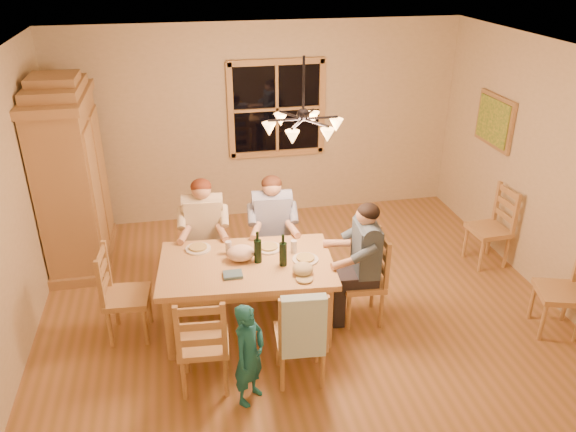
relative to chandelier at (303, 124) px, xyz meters
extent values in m
plane|color=olive|center=(0.00, 0.00, -2.08)|extent=(5.50, 5.50, 0.00)
cube|color=white|center=(0.00, 0.00, 0.62)|extent=(5.50, 5.00, 0.02)
cube|color=#C3B38A|center=(0.00, 2.50, -0.73)|extent=(5.50, 0.02, 2.70)
cube|color=#C3B38A|center=(-2.75, 0.00, -0.73)|extent=(0.02, 5.00, 2.70)
cube|color=#C3B38A|center=(2.75, 0.00, -0.73)|extent=(0.02, 5.00, 2.70)
cube|color=black|center=(0.20, 2.48, -0.53)|extent=(1.20, 0.03, 1.20)
cube|color=#AA824B|center=(0.20, 2.46, -0.53)|extent=(1.30, 0.06, 1.30)
cube|color=olive|center=(2.72, 1.20, -0.48)|extent=(0.04, 0.78, 0.64)
cube|color=#1E6B2D|center=(2.69, 1.20, -0.48)|extent=(0.02, 0.68, 0.54)
cylinder|color=black|center=(0.00, 0.00, 0.36)|extent=(0.02, 0.02, 0.53)
sphere|color=black|center=(0.00, 0.00, 0.09)|extent=(0.12, 0.12, 0.12)
cylinder|color=black|center=(0.16, 0.00, 0.05)|extent=(0.34, 0.02, 0.02)
cone|color=#FFB259|center=(0.32, 0.00, -0.03)|extent=(0.13, 0.13, 0.12)
cylinder|color=black|center=(0.08, 0.14, 0.05)|extent=(0.19, 0.31, 0.02)
cone|color=#FFB259|center=(0.16, 0.28, -0.03)|extent=(0.13, 0.13, 0.12)
cylinder|color=black|center=(-0.08, 0.14, 0.05)|extent=(0.19, 0.31, 0.02)
cone|color=#FFB259|center=(-0.16, 0.28, -0.03)|extent=(0.13, 0.13, 0.12)
cylinder|color=black|center=(-0.16, 0.00, 0.05)|extent=(0.34, 0.02, 0.02)
cone|color=#FFB259|center=(-0.32, 0.00, -0.03)|extent=(0.13, 0.13, 0.12)
cylinder|color=black|center=(-0.08, -0.14, 0.05)|extent=(0.19, 0.31, 0.02)
cone|color=#FFB259|center=(-0.16, -0.28, -0.03)|extent=(0.13, 0.13, 0.12)
cylinder|color=black|center=(0.08, -0.14, 0.05)|extent=(0.19, 0.31, 0.02)
cone|color=#FFB259|center=(0.16, -0.28, -0.03)|extent=(0.13, 0.13, 0.12)
cube|color=olive|center=(-2.43, 1.60, -1.08)|extent=(0.60, 1.30, 2.00)
cube|color=olive|center=(-2.43, 1.60, -0.03)|extent=(0.66, 1.40, 0.10)
cube|color=olive|center=(-2.43, 1.60, 0.07)|extent=(0.58, 1.00, 0.12)
cube|color=olive|center=(-2.43, 1.60, 0.17)|extent=(0.52, 0.55, 0.10)
cube|color=#AA824B|center=(-2.12, 1.27, -1.08)|extent=(0.03, 0.55, 1.60)
cube|color=#AA824B|center=(-2.12, 1.93, -1.08)|extent=(0.03, 0.55, 1.60)
cube|color=olive|center=(-2.43, 1.60, -2.02)|extent=(0.66, 1.40, 0.12)
cube|color=tan|center=(-0.60, -0.18, -1.35)|extent=(1.78, 1.18, 0.06)
cube|color=#AA824B|center=(-0.60, -0.18, -1.43)|extent=(1.62, 1.02, 0.10)
cylinder|color=#AA824B|center=(-1.38, -0.54, -1.73)|extent=(0.09, 0.09, 0.70)
cylinder|color=#AA824B|center=(0.12, -0.66, -1.73)|extent=(0.09, 0.09, 0.70)
cylinder|color=#AA824B|center=(-1.31, 0.30, -1.73)|extent=(0.09, 0.09, 0.70)
cylinder|color=#AA824B|center=(0.19, 0.18, -1.73)|extent=(0.09, 0.09, 0.70)
cube|color=#AA824B|center=(-0.96, 0.66, -1.63)|extent=(0.47, 0.45, 0.06)
cube|color=#AA824B|center=(-0.96, 0.66, -1.36)|extent=(0.38, 0.08, 0.54)
cube|color=#AA824B|center=(-0.20, 0.60, -1.63)|extent=(0.47, 0.45, 0.06)
cube|color=#AA824B|center=(-0.20, 0.60, -1.36)|extent=(0.38, 0.08, 0.54)
cube|color=#AA824B|center=(-1.09, -0.95, -1.63)|extent=(0.47, 0.45, 0.06)
cube|color=#AA824B|center=(-1.09, -0.95, -1.36)|extent=(0.38, 0.08, 0.54)
cube|color=#AA824B|center=(-0.24, -1.02, -1.63)|extent=(0.47, 0.45, 0.06)
cube|color=#AA824B|center=(-0.24, -1.02, -1.36)|extent=(0.38, 0.08, 0.54)
cube|color=#AA824B|center=(-1.78, -0.08, -1.63)|extent=(0.45, 0.47, 0.06)
cube|color=#AA824B|center=(-1.78, -0.08, -1.36)|extent=(0.08, 0.38, 0.54)
cube|color=#AA824B|center=(0.58, -0.27, -1.63)|extent=(0.45, 0.47, 0.06)
cube|color=#AA824B|center=(0.58, -0.27, -1.36)|extent=(0.08, 0.38, 0.54)
cube|color=beige|center=(-0.96, 0.66, -1.24)|extent=(0.42, 0.25, 0.52)
cube|color=#262328|center=(-0.96, 0.66, -1.55)|extent=(0.41, 0.45, 0.14)
sphere|color=tan|center=(-0.96, 0.66, -0.86)|extent=(0.21, 0.21, 0.21)
ellipsoid|color=#592614|center=(-0.96, 0.66, -0.83)|extent=(0.22, 0.22, 0.17)
cube|color=#324B8B|center=(-0.20, 0.60, -1.24)|extent=(0.42, 0.25, 0.52)
cube|color=#262328|center=(-0.20, 0.60, -1.55)|extent=(0.41, 0.45, 0.14)
sphere|color=tan|center=(-0.20, 0.60, -0.86)|extent=(0.21, 0.21, 0.21)
ellipsoid|color=#381E11|center=(-0.20, 0.60, -0.83)|extent=(0.22, 0.22, 0.17)
cube|color=#415468|center=(0.58, -0.27, -1.24)|extent=(0.25, 0.42, 0.52)
cube|color=#262328|center=(0.58, -0.27, -1.55)|extent=(0.45, 0.41, 0.14)
sphere|color=tan|center=(0.58, -0.27, -0.86)|extent=(0.21, 0.21, 0.21)
ellipsoid|color=black|center=(0.58, -0.27, -0.83)|extent=(0.22, 0.22, 0.17)
cube|color=#B7E9F7|center=(-0.25, -1.20, -1.38)|extent=(0.39, 0.13, 0.58)
cylinder|color=black|center=(-0.48, -0.18, -1.15)|extent=(0.08, 0.08, 0.33)
cylinder|color=black|center=(-0.25, -0.29, -1.15)|extent=(0.08, 0.08, 0.33)
cylinder|color=white|center=(-1.05, 0.18, -1.31)|extent=(0.26, 0.26, 0.02)
cylinder|color=white|center=(-0.33, 0.05, -1.31)|extent=(0.26, 0.26, 0.02)
cylinder|color=white|center=(-0.02, -0.25, -1.31)|extent=(0.26, 0.26, 0.02)
cylinder|color=silver|center=(-0.75, 0.03, -1.25)|extent=(0.06, 0.06, 0.14)
cylinder|color=silver|center=(-0.10, -0.08, -1.25)|extent=(0.06, 0.06, 0.14)
ellipsoid|color=tan|center=(-0.10, -0.49, -1.26)|extent=(0.20, 0.20, 0.11)
cube|color=#466980|center=(-0.75, -0.39, -1.30)|extent=(0.19, 0.15, 0.03)
ellipsoid|color=beige|center=(-0.64, -0.11, -1.24)|extent=(0.28, 0.22, 0.15)
imported|color=#196674|center=(-0.72, -1.21, -1.59)|extent=(0.41, 0.42, 0.96)
cube|color=#AA824B|center=(2.45, -0.86, -1.63)|extent=(0.53, 0.54, 0.06)
cube|color=#AA824B|center=(2.45, -0.86, -1.36)|extent=(0.16, 0.38, 0.54)
cube|color=#AA824B|center=(2.45, 0.52, -1.63)|extent=(0.44, 0.46, 0.06)
cube|color=#AA824B|center=(2.45, 0.52, -1.36)|extent=(0.07, 0.38, 0.54)
camera|label=1|loc=(-1.14, -4.91, 1.53)|focal=35.00mm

